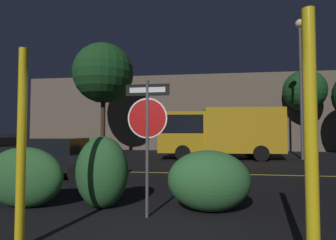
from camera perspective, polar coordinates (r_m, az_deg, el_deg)
The scene contains 13 objects.
road_center_stripe at distance 10.18m, azimuth 3.57°, elevation -11.47°, with size 37.27×0.12×0.01m, color gold.
stop_sign at distance 4.96m, azimuth -4.52°, elevation -0.19°, with size 0.85×0.06×2.57m.
yellow_pole_left at distance 4.17m, azimuth -29.28°, elevation -5.16°, with size 0.12×0.12×2.77m, color yellow.
yellow_pole_right at distance 3.18m, azimuth 28.70°, elevation -4.62°, with size 0.13×0.13×2.94m, color yellow.
hedge_bush_1 at distance 6.43m, azimuth -28.87°, elevation -10.82°, with size 1.75×0.77×1.27m, color #2D6633.
hedge_bush_2 at distance 5.77m, azimuth -14.16°, elevation -10.90°, with size 1.11×0.89×1.49m, color #285B2D.
hedge_bush_3 at distance 5.48m, azimuth 8.83°, elevation -12.88°, with size 1.66×1.08×1.22m, color #2D6633.
passing_car_2 at distance 9.95m, azimuth -23.24°, elevation -7.56°, with size 4.12×1.82×1.36m.
delivery_truck at distance 15.47m, azimuth 10.37°, elevation -2.25°, with size 7.07×2.83×2.90m.
street_lamp at distance 17.05m, azimuth 26.92°, elevation 10.62°, with size 0.51×0.51×8.03m.
tree_0 at distance 19.36m, azimuth -13.87°, elevation 9.82°, with size 4.23×4.23×7.82m.
tree_2 at distance 22.17m, azimuth 27.58°, elevation 5.62°, with size 3.08×3.08×6.17m.
building_backdrop at distance 23.40m, azimuth 5.43°, elevation 1.43°, with size 29.21×3.18×6.34m, color #6B5B4C.
Camera 1 is at (0.72, -3.37, 1.61)m, focal length 28.00 mm.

